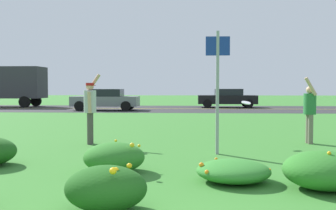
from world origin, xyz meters
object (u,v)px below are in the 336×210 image
Objects in this scene: car_black_center_left at (227,98)px; box_truck_red at (4,84)px; sign_post_near_path at (218,80)px; person_thrower_red_cap_gray_shirt at (90,106)px; frisbee_white at (246,103)px; car_gray_center_right at (106,99)px; person_catcher_green_shirt at (310,109)px.

box_truck_red is at bearing -180.00° from car_black_center_left.
sign_post_near_path is 21.36m from car_black_center_left.
person_thrower_red_cap_gray_shirt is 0.29× the size of box_truck_red.
frisbee_white is 19.70m from car_black_center_left.
sign_post_near_path is 0.64× the size of car_black_center_left.
car_black_center_left is 0.67× the size of box_truck_red.
car_black_center_left is at bearing 25.94° from car_gray_center_right.
frisbee_white is at bearing -93.79° from car_black_center_left.
person_thrower_red_cap_gray_shirt reaches higher than frisbee_white.
person_catcher_green_shirt is at bearing -46.52° from box_truck_red.
car_black_center_left is (-0.49, 19.37, -0.23)m from person_catcher_green_shirt.
car_black_center_left is (1.30, 19.65, -0.41)m from frisbee_white.
car_gray_center_right is 10.21m from box_truck_red.
box_truck_red is at bearing 155.56° from car_gray_center_right.
person_catcher_green_shirt is 26.71m from box_truck_red.
person_thrower_red_cap_gray_shirt is 0.43× the size of car_gray_center_right.
person_thrower_red_cap_gray_shirt is 4.30m from frisbee_white.
car_black_center_left and car_gray_center_right have the same top height.
frisbee_white is 17.11m from car_gray_center_right.
person_catcher_green_shirt is at bearing 34.71° from sign_post_near_path.
person_catcher_green_shirt is at bearing -58.97° from car_gray_center_right.
person_thrower_red_cap_gray_shirt is 20.59m from car_black_center_left.
car_gray_center_right is (-3.04, 15.61, -0.30)m from person_thrower_red_cap_gray_shirt.
car_gray_center_right is at bearing 110.73° from sign_post_near_path.
box_truck_red reaches higher than person_thrower_red_cap_gray_shirt.
sign_post_near_path reaches higher than car_black_center_left.
frisbee_white is (4.29, 0.16, 0.10)m from person_thrower_red_cap_gray_shirt.
person_catcher_green_shirt is 7.03× the size of frisbee_white.
person_catcher_green_shirt reaches higher than car_black_center_left.
car_black_center_left is at bearing 91.45° from person_catcher_green_shirt.
person_catcher_green_shirt is at bearing -88.55° from car_black_center_left.
person_catcher_green_shirt is (6.08, 0.44, -0.08)m from person_thrower_red_cap_gray_shirt.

